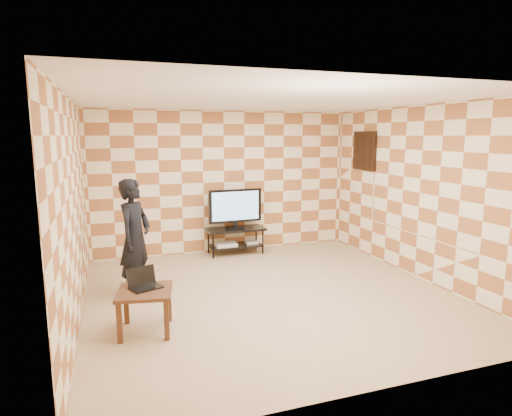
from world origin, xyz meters
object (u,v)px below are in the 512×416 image
object	(u,v)px
side_table	(145,297)
person	(135,238)
tv_stand	(235,235)
tv	(235,207)

from	to	relation	value
side_table	person	xyz separation A→B (m)	(-0.02, 1.26, 0.41)
tv_stand	side_table	xyz separation A→B (m)	(-1.89, -2.84, 0.04)
person	side_table	bearing A→B (deg)	-145.55
tv_stand	tv	distance (m)	0.55
tv_stand	person	xyz separation A→B (m)	(-1.91, -1.57, 0.46)
tv_stand	person	distance (m)	2.52
tv_stand	person	world-z (taller)	person
side_table	person	bearing A→B (deg)	91.01
tv	side_table	size ratio (longest dim) A/B	1.47
tv_stand	person	size ratio (longest dim) A/B	0.67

